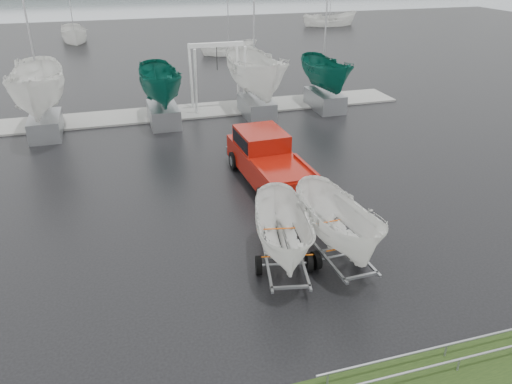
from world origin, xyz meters
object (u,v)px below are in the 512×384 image
trailer_hitched (342,183)px  trailer_parked (285,192)px  pickup_truck (267,158)px  boat_hoist (217,67)px

trailer_hitched → trailer_parked: bearing=176.0°
trailer_hitched → pickup_truck: bearing=90.0°
pickup_truck → trailer_hitched: (0.24, -6.60, 1.73)m
trailer_parked → boat_hoist: trailer_parked is taller
trailer_hitched → boat_hoist: bearing=87.6°
trailer_hitched → trailer_parked: 1.79m
pickup_truck → trailer_hitched: size_ratio=1.21×
pickup_truck → boat_hoist: 11.09m
pickup_truck → boat_hoist: size_ratio=1.51×
trailer_parked → boat_hoist: size_ratio=1.21×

